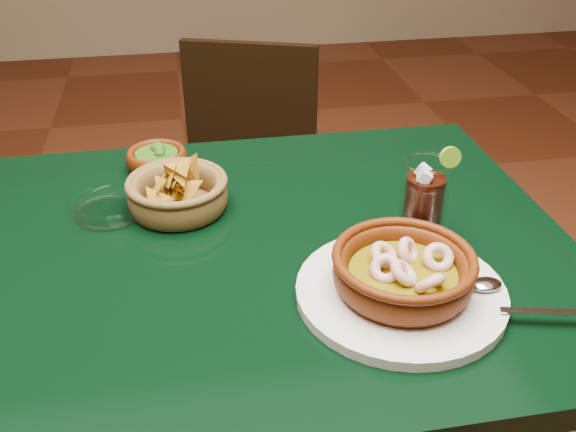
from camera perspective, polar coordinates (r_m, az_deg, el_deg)
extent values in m
cube|color=black|center=(1.03, -7.87, -3.93)|extent=(1.20, 0.80, 0.04)
cylinder|color=black|center=(1.63, 11.76, -5.82)|extent=(0.06, 0.06, 0.71)
cube|color=black|center=(1.75, -4.30, 0.05)|extent=(0.49, 0.49, 0.04)
cylinder|color=black|center=(1.78, -10.48, -7.97)|extent=(0.03, 0.03, 0.41)
cylinder|color=black|center=(1.71, 0.22, -9.22)|extent=(0.03, 0.03, 0.41)
cylinder|color=black|center=(2.03, -7.61, -2.13)|extent=(0.03, 0.03, 0.41)
cylinder|color=black|center=(1.97, 1.70, -2.99)|extent=(0.03, 0.03, 0.41)
cube|color=black|center=(1.80, -3.35, 8.96)|extent=(0.36, 0.15, 0.41)
cylinder|color=silver|center=(0.93, 9.96, -6.69)|extent=(0.30, 0.30, 0.02)
cylinder|color=#491A05|center=(0.92, 10.03, -6.10)|extent=(0.18, 0.18, 0.01)
torus|color=#491A05|center=(0.91, 10.17, -4.93)|extent=(0.22, 0.22, 0.04)
torus|color=#491A05|center=(0.89, 10.31, -3.67)|extent=(0.20, 0.20, 0.01)
cylinder|color=#615808|center=(0.91, 10.16, -5.00)|extent=(0.15, 0.15, 0.01)
torus|color=beige|center=(0.92, 13.21, -3.63)|extent=(0.06, 0.05, 0.05)
torus|color=beige|center=(0.93, 10.65, -3.13)|extent=(0.06, 0.05, 0.05)
torus|color=beige|center=(0.92, 8.52, -3.48)|extent=(0.05, 0.06, 0.05)
torus|color=beige|center=(0.89, 8.69, -4.65)|extent=(0.06, 0.06, 0.05)
torus|color=beige|center=(0.88, 10.27, -5.01)|extent=(0.05, 0.05, 0.04)
torus|color=beige|center=(0.87, 12.52, -5.87)|extent=(0.06, 0.04, 0.06)
cube|color=silver|center=(0.93, 22.10, -7.90)|extent=(0.13, 0.04, 0.00)
ellipsoid|color=silver|center=(0.95, 17.15, -5.82)|extent=(0.05, 0.03, 0.01)
cylinder|color=brown|center=(1.13, -9.65, 0.81)|extent=(0.15, 0.15, 0.01)
torus|color=brown|center=(1.12, -9.76, 1.86)|extent=(0.21, 0.21, 0.06)
torus|color=brown|center=(1.11, -9.88, 2.99)|extent=(0.17, 0.17, 0.01)
cone|color=#A87216|center=(1.13, -10.30, 2.68)|extent=(0.06, 0.06, 0.07)
cone|color=#A87216|center=(1.15, -9.96, 3.38)|extent=(0.06, 0.06, 0.07)
cone|color=#A87216|center=(1.10, -10.27, 1.10)|extent=(0.04, 0.07, 0.07)
cone|color=#A87216|center=(1.15, -10.50, 2.98)|extent=(0.07, 0.06, 0.09)
cone|color=#A87216|center=(1.12, -10.80, 1.79)|extent=(0.04, 0.08, 0.07)
cone|color=#A87216|center=(1.10, -10.03, 3.50)|extent=(0.08, 0.04, 0.08)
cone|color=#A87216|center=(1.11, -9.82, 2.44)|extent=(0.05, 0.08, 0.07)
cone|color=#A87216|center=(1.11, -11.53, 2.78)|extent=(0.06, 0.09, 0.07)
cone|color=#A87216|center=(1.13, -8.79, 4.19)|extent=(0.09, 0.02, 0.09)
cone|color=#A87216|center=(1.12, -9.55, 2.20)|extent=(0.04, 0.08, 0.09)
cone|color=#A87216|center=(1.10, -10.53, 3.31)|extent=(0.04, 0.08, 0.07)
cone|color=#A87216|center=(1.11, -10.10, 3.38)|extent=(0.06, 0.08, 0.06)
cone|color=#A87216|center=(1.12, -9.79, 2.24)|extent=(0.06, 0.06, 0.07)
cone|color=#A87216|center=(1.09, -11.48, 1.33)|extent=(0.09, 0.07, 0.06)
cone|color=#A87216|center=(1.11, -9.01, 2.39)|extent=(0.09, 0.07, 0.06)
cone|color=#A87216|center=(1.12, -9.72, 2.19)|extent=(0.07, 0.06, 0.05)
cone|color=#A87216|center=(1.10, -9.73, 4.07)|extent=(0.09, 0.07, 0.06)
cone|color=#A87216|center=(1.14, -9.86, 3.45)|extent=(0.07, 0.08, 0.07)
cone|color=#A87216|center=(1.12, -10.05, 1.82)|extent=(0.04, 0.09, 0.08)
cone|color=#A87216|center=(1.13, -10.88, 2.53)|extent=(0.09, 0.07, 0.06)
cylinder|color=#491A05|center=(1.28, -11.48, 4.28)|extent=(0.10, 0.10, 0.01)
torus|color=#491A05|center=(1.27, -11.57, 5.07)|extent=(0.14, 0.14, 0.04)
cylinder|color=#1B460C|center=(1.27, -11.60, 5.35)|extent=(0.08, 0.08, 0.01)
sphere|color=#1B460C|center=(1.27, -11.34, 5.86)|extent=(0.02, 0.02, 0.02)
sphere|color=#1B460C|center=(1.28, -11.44, 6.01)|extent=(0.02, 0.02, 0.02)
sphere|color=#1B460C|center=(1.28, -11.64, 5.96)|extent=(0.02, 0.02, 0.02)
sphere|color=#1B460C|center=(1.27, -11.53, 5.86)|extent=(0.02, 0.02, 0.02)
sphere|color=#1B460C|center=(1.25, -11.32, 5.47)|extent=(0.02, 0.02, 0.02)
cylinder|color=white|center=(1.04, 11.50, -2.45)|extent=(0.07, 0.07, 0.01)
torus|color=white|center=(1.01, 11.93, 0.95)|extent=(0.15, 0.15, 0.08)
cylinder|color=black|center=(1.01, 11.85, 0.37)|extent=(0.06, 0.06, 0.12)
cube|color=silver|center=(1.00, 12.61, 3.24)|extent=(0.02, 0.02, 0.02)
cube|color=silver|center=(0.97, 12.05, 3.39)|extent=(0.03, 0.02, 0.02)
cube|color=silver|center=(0.99, 11.42, 2.65)|extent=(0.03, 0.03, 0.03)
cube|color=silver|center=(0.99, 12.95, 2.05)|extent=(0.02, 0.02, 0.02)
cube|color=silver|center=(0.98, 11.91, 3.96)|extent=(0.03, 0.03, 0.03)
cube|color=silver|center=(0.99, 11.65, 3.25)|extent=(0.03, 0.02, 0.03)
torus|color=white|center=(0.97, 12.39, 4.66)|extent=(0.07, 0.07, 0.00)
cylinder|color=#62A01C|center=(0.98, 14.23, 5.09)|extent=(0.03, 0.01, 0.03)
cylinder|color=white|center=(1.14, -15.60, 0.30)|extent=(0.11, 0.11, 0.01)
torus|color=white|center=(1.14, -15.70, 0.88)|extent=(0.14, 0.14, 0.03)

